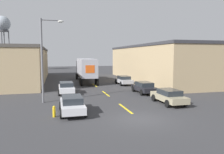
# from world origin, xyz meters

# --- Properties ---
(ground_plane) EXTENTS (160.00, 160.00, 0.00)m
(ground_plane) POSITION_xyz_m (0.00, 0.00, 0.00)
(ground_plane) COLOR #333335
(road_centerline) EXTENTS (0.20, 19.02, 0.01)m
(road_centerline) POSITION_xyz_m (0.00, 11.02, 0.00)
(road_centerline) COLOR yellow
(road_centerline) RESTS_ON ground_plane
(warehouse_left) EXTENTS (12.92, 28.28, 5.99)m
(warehouse_left) POSITION_xyz_m (-14.04, 27.47, 3.00)
(warehouse_left) COLOR tan
(warehouse_left) RESTS_ON ground_plane
(warehouse_right) EXTENTS (11.25, 28.46, 6.45)m
(warehouse_right) POSITION_xyz_m (13.21, 22.82, 3.23)
(warehouse_right) COLOR tan
(warehouse_right) RESTS_ON ground_plane
(semi_truck) EXTENTS (3.02, 12.67, 4.04)m
(semi_truck) POSITION_xyz_m (-0.75, 23.61, 2.43)
(semi_truck) COLOR black
(semi_truck) RESTS_ON ground_plane
(parked_car_right_far) EXTENTS (1.97, 4.50, 1.40)m
(parked_car_right_far) POSITION_xyz_m (4.61, 18.34, 0.75)
(parked_car_right_far) COLOR #B2B2B7
(parked_car_right_far) RESTS_ON ground_plane
(parked_car_right_mid) EXTENTS (1.97, 4.50, 1.40)m
(parked_car_right_mid) POSITION_xyz_m (4.61, 10.16, 0.75)
(parked_car_right_mid) COLOR black
(parked_car_right_mid) RESTS_ON ground_plane
(parked_car_left_near) EXTENTS (1.97, 4.50, 1.40)m
(parked_car_left_near) POSITION_xyz_m (-4.61, 2.93, 0.75)
(parked_car_left_near) COLOR silver
(parked_car_left_near) RESTS_ON ground_plane
(parked_car_right_near) EXTENTS (1.97, 4.50, 1.40)m
(parked_car_right_near) POSITION_xyz_m (4.61, 4.12, 0.75)
(parked_car_right_near) COLOR tan
(parked_car_right_near) RESTS_ON ground_plane
(parked_car_left_far) EXTENTS (1.97, 4.50, 1.40)m
(parked_car_left_far) POSITION_xyz_m (-4.61, 12.36, 0.75)
(parked_car_left_far) COLOR silver
(parked_car_left_far) RESTS_ON ground_plane
(water_tower) EXTENTS (4.57, 4.57, 16.29)m
(water_tower) POSITION_xyz_m (-20.80, 57.45, 13.64)
(water_tower) COLOR #47474C
(water_tower) RESTS_ON ground_plane
(street_lamp) EXTENTS (2.22, 0.32, 8.14)m
(street_lamp) POSITION_xyz_m (-6.83, 7.66, 4.68)
(street_lamp) COLOR slate
(street_lamp) RESTS_ON ground_plane
(fire_hydrant) EXTENTS (0.22, 0.22, 0.86)m
(fire_hydrant) POSITION_xyz_m (-6.01, 2.16, 0.43)
(fire_hydrant) COLOR gold
(fire_hydrant) RESTS_ON ground_plane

